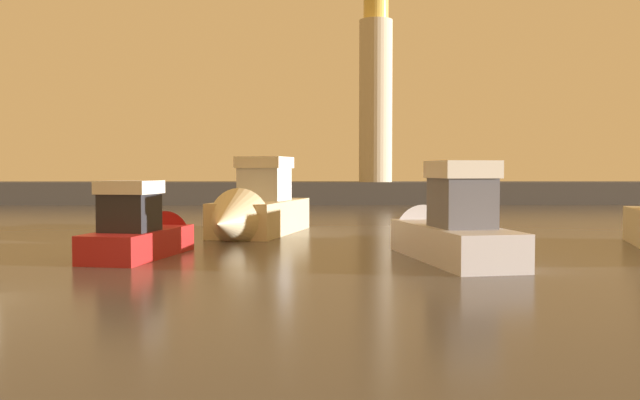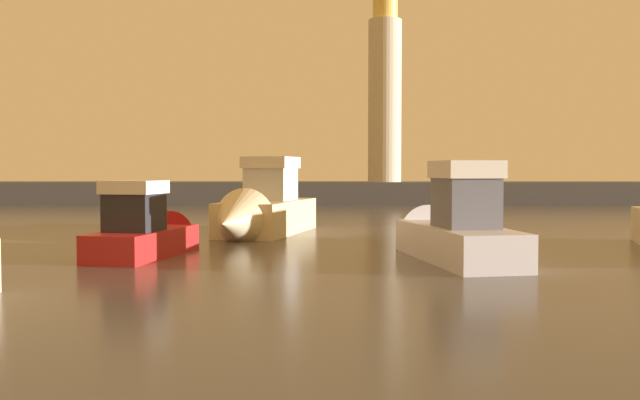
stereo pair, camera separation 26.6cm
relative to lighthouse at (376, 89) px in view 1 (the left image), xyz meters
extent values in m
plane|color=#4C4742|center=(-7.07, -29.01, -9.68)|extent=(220.00, 220.00, 0.00)
cube|color=#423F3D|center=(-7.07, 0.00, -8.76)|extent=(64.82, 5.43, 1.82)
cylinder|color=beige|center=(0.00, 0.00, -1.06)|extent=(2.80, 2.80, 13.59)
cylinder|color=#F2CC59|center=(0.00, 0.00, 6.69)|extent=(2.10, 2.10, 1.90)
cube|color=silver|center=(-1.19, -37.38, -9.13)|extent=(3.15, 6.79, 1.09)
cone|color=silver|center=(-1.82, -33.64, -9.08)|extent=(2.30, 2.20, 2.02)
cube|color=#595960|center=(-1.08, -38.06, -7.84)|extent=(1.86, 2.13, 1.49)
cube|color=silver|center=(-1.08, -38.06, -6.83)|extent=(2.04, 2.35, 0.52)
cube|color=beige|center=(-7.81, -27.91, -8.95)|extent=(4.30, 7.29, 1.46)
cone|color=beige|center=(-8.82, -31.87, -8.87)|extent=(3.11, 2.99, 2.59)
cube|color=silver|center=(-7.69, -27.41, -7.49)|extent=(2.39, 2.68, 1.45)
cube|color=silver|center=(-7.69, -27.41, -6.51)|extent=(2.63, 2.95, 0.51)
cube|color=#B21E1E|center=(-11.21, -36.36, -9.23)|extent=(2.82, 5.25, 0.89)
cone|color=#B21E1E|center=(-10.61, -33.48, -9.19)|extent=(2.07, 1.99, 1.77)
cube|color=#232328|center=(-11.34, -36.98, -8.19)|extent=(1.78, 1.84, 1.19)
cube|color=silver|center=(-11.34, -36.98, -7.39)|extent=(1.96, 2.02, 0.42)
camera|label=1|loc=(-5.73, -58.96, -6.85)|focal=39.10mm
camera|label=2|loc=(-5.46, -58.97, -6.85)|focal=39.10mm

